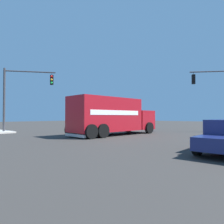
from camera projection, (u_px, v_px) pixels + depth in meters
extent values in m
plane|color=#33302D|center=(120.00, 133.00, 19.20)|extent=(100.00, 100.00, 0.00)
cube|color=#AD141E|center=(106.00, 114.00, 16.35)|extent=(2.81, 6.20, 2.66)
cube|color=#AD141E|center=(139.00, 120.00, 19.19)|extent=(2.53, 2.06, 1.70)
cube|color=black|center=(144.00, 116.00, 19.79)|extent=(2.02, 0.22, 0.88)
cube|color=#B2B2B7|center=(75.00, 135.00, 14.29)|extent=(2.31, 0.36, 0.21)
cube|color=white|center=(97.00, 113.00, 17.22)|extent=(0.37, 5.07, 0.36)
cube|color=white|center=(117.00, 113.00, 15.48)|extent=(0.37, 5.07, 0.36)
cylinder|color=black|center=(128.00, 127.00, 20.03)|extent=(0.35, 1.02, 1.00)
cylinder|color=black|center=(149.00, 128.00, 18.24)|extent=(0.35, 1.02, 1.00)
cylinder|color=black|center=(82.00, 129.00, 16.23)|extent=(0.35, 1.02, 1.00)
cylinder|color=black|center=(103.00, 131.00, 14.44)|extent=(0.35, 1.02, 1.00)
cylinder|color=black|center=(71.00, 130.00, 15.50)|extent=(0.35, 1.02, 1.00)
cylinder|color=black|center=(91.00, 132.00, 13.71)|extent=(0.35, 1.02, 1.00)
cylinder|color=#38383D|center=(4.00, 100.00, 19.02)|extent=(0.20, 0.20, 5.92)
cylinder|color=#38383D|center=(31.00, 72.00, 19.52)|extent=(2.86, 3.78, 0.12)
cylinder|color=#38383D|center=(52.00, 74.00, 19.89)|extent=(0.03, 0.03, 0.25)
cube|color=black|center=(52.00, 80.00, 19.88)|extent=(0.42, 0.42, 0.95)
sphere|color=red|center=(52.00, 76.00, 19.71)|extent=(0.20, 0.20, 0.20)
sphere|color=#EFA314|center=(52.00, 80.00, 19.70)|extent=(0.20, 0.20, 0.20)
sphere|color=#19CC4C|center=(52.00, 83.00, 19.70)|extent=(0.20, 0.20, 0.20)
cylinder|color=#38383D|center=(209.00, 72.00, 20.13)|extent=(3.06, 2.17, 0.12)
cylinder|color=#38383D|center=(193.00, 73.00, 20.32)|extent=(0.03, 0.03, 0.25)
cube|color=black|center=(193.00, 79.00, 20.31)|extent=(0.42, 0.42, 0.95)
sphere|color=red|center=(193.00, 76.00, 20.50)|extent=(0.20, 0.20, 0.20)
sphere|color=#EFA314|center=(193.00, 80.00, 20.49)|extent=(0.20, 0.20, 0.20)
sphere|color=#19CC4C|center=(193.00, 83.00, 20.48)|extent=(0.20, 0.20, 0.20)
cylinder|color=black|center=(197.00, 145.00, 7.99)|extent=(0.26, 0.77, 0.76)
cylinder|color=black|center=(219.00, 138.00, 10.60)|extent=(0.26, 0.77, 0.76)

